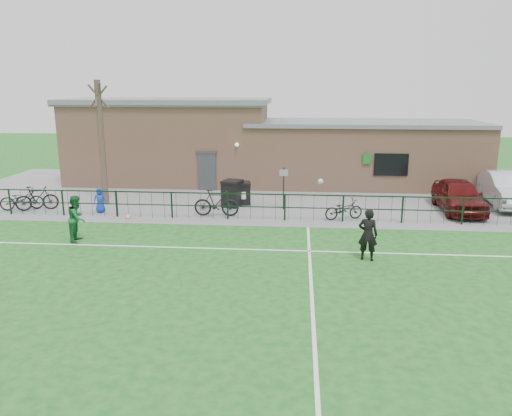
# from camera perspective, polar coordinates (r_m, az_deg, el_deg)

# --- Properties ---
(ground) EXTENTS (90.00, 90.00, 0.00)m
(ground) POSITION_cam_1_polar(r_m,az_deg,el_deg) (14.34, -1.73, -9.92)
(ground) COLOR #18531A
(ground) RESTS_ON ground
(paving_strip) EXTENTS (34.00, 13.00, 0.02)m
(paving_strip) POSITION_cam_1_polar(r_m,az_deg,el_deg) (27.19, 1.53, 1.69)
(paving_strip) COLOR slate
(paving_strip) RESTS_ON ground
(pitch_line_touch) EXTENTS (28.00, 0.10, 0.01)m
(pitch_line_touch) POSITION_cam_1_polar(r_m,az_deg,el_deg) (21.67, 0.63, -1.53)
(pitch_line_touch) COLOR white
(pitch_line_touch) RESTS_ON ground
(pitch_line_mid) EXTENTS (28.00, 0.10, 0.01)m
(pitch_line_mid) POSITION_cam_1_polar(r_m,az_deg,el_deg) (18.05, -0.27, -4.76)
(pitch_line_mid) COLOR white
(pitch_line_mid) RESTS_ON ground
(pitch_line_perp) EXTENTS (0.10, 16.00, 0.01)m
(pitch_line_perp) POSITION_cam_1_polar(r_m,az_deg,el_deg) (14.26, 6.41, -10.13)
(pitch_line_perp) COLOR white
(pitch_line_perp) RESTS_ON ground
(perimeter_fence) EXTENTS (28.00, 0.10, 1.20)m
(perimeter_fence) POSITION_cam_1_polar(r_m,az_deg,el_deg) (21.71, 0.68, 0.12)
(perimeter_fence) COLOR black
(perimeter_fence) RESTS_ON ground
(bare_tree) EXTENTS (0.30, 0.30, 6.00)m
(bare_tree) POSITION_cam_1_polar(r_m,az_deg,el_deg) (25.53, -17.22, 7.07)
(bare_tree) COLOR #433329
(bare_tree) RESTS_ON ground
(wheelie_bin_left) EXTENTS (1.03, 1.10, 1.20)m
(wheelie_bin_left) POSITION_cam_1_polar(r_m,az_deg,el_deg) (24.17, -2.74, 1.59)
(wheelie_bin_left) COLOR black
(wheelie_bin_left) RESTS_ON paving_strip
(wheelie_bin_right) EXTENTS (0.78, 0.85, 1.02)m
(wheelie_bin_right) POSITION_cam_1_polar(r_m,az_deg,el_deg) (24.62, -1.46, 1.63)
(wheelie_bin_right) COLOR black
(wheelie_bin_right) RESTS_ON paving_strip
(sign_post) EXTENTS (0.07, 0.07, 2.00)m
(sign_post) POSITION_cam_1_polar(r_m,az_deg,el_deg) (23.50, 3.17, 2.23)
(sign_post) COLOR black
(sign_post) RESTS_ON paving_strip
(car_maroon) EXTENTS (1.87, 4.43, 1.50)m
(car_maroon) POSITION_cam_1_polar(r_m,az_deg,el_deg) (25.00, 22.15, 1.33)
(car_maroon) COLOR #4E0D0E
(car_maroon) RESTS_ON paving_strip
(car_silver) EXTENTS (2.14, 5.07, 1.63)m
(car_silver) POSITION_cam_1_polar(r_m,az_deg,el_deg) (27.20, 26.72, 1.96)
(car_silver) COLOR #B0B4B8
(car_silver) RESTS_ON paving_strip
(bicycle_a) EXTENTS (2.03, 1.35, 1.01)m
(bicycle_a) POSITION_cam_1_polar(r_m,az_deg,el_deg) (25.96, -25.21, 0.91)
(bicycle_a) COLOR black
(bicycle_a) RESTS_ON paving_strip
(bicycle_b) EXTENTS (1.98, 1.22, 1.15)m
(bicycle_b) POSITION_cam_1_polar(r_m,az_deg,el_deg) (25.53, -23.76, 1.03)
(bicycle_b) COLOR black
(bicycle_b) RESTS_ON paving_strip
(bicycle_d) EXTENTS (2.02, 0.58, 1.21)m
(bicycle_d) POSITION_cam_1_polar(r_m,az_deg,el_deg) (22.40, -4.55, 0.58)
(bicycle_d) COLOR black
(bicycle_d) RESTS_ON paving_strip
(bicycle_e) EXTENTS (1.83, 1.14, 0.91)m
(bicycle_e) POSITION_cam_1_polar(r_m,az_deg,el_deg) (22.14, 9.99, -0.15)
(bicycle_e) COLOR black
(bicycle_e) RESTS_ON paving_strip
(spectator_child) EXTENTS (0.66, 0.54, 1.17)m
(spectator_child) POSITION_cam_1_polar(r_m,az_deg,el_deg) (24.05, -17.41, 0.86)
(spectator_child) COLOR #1339BA
(spectator_child) RESTS_ON paving_strip
(goalkeeper_kick) EXTENTS (1.95, 3.95, 2.11)m
(goalkeeper_kick) POSITION_cam_1_polar(r_m,az_deg,el_deg) (17.23, 12.53, -2.84)
(goalkeeper_kick) COLOR black
(goalkeeper_kick) RESTS_ON ground
(outfield_player) EXTENTS (0.72, 0.90, 1.76)m
(outfield_player) POSITION_cam_1_polar(r_m,az_deg,el_deg) (19.99, -19.77, -1.11)
(outfield_player) COLOR #1A5B2C
(outfield_player) RESTS_ON ground
(ball_ground) EXTENTS (0.23, 0.23, 0.23)m
(ball_ground) POSITION_cam_1_polar(r_m,az_deg,el_deg) (22.68, -14.42, -0.99)
(ball_ground) COLOR white
(ball_ground) RESTS_ON ground
(clubhouse) EXTENTS (24.25, 5.40, 4.96)m
(clubhouse) POSITION_cam_1_polar(r_m,az_deg,el_deg) (29.83, 0.20, 7.11)
(clubhouse) COLOR tan
(clubhouse) RESTS_ON ground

